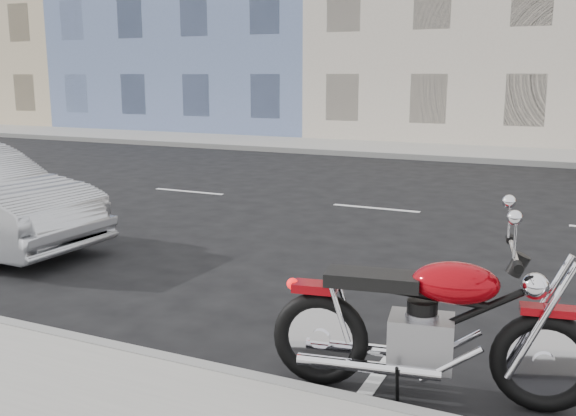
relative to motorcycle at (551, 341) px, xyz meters
name	(u,v)px	position (x,y,z in m)	size (l,w,h in m)	color
ground	(491,219)	(-1.24, 6.34, -0.54)	(120.00, 120.00, 0.00)	black
sidewalk_far	(368,148)	(-6.24, 15.04, -0.46)	(80.00, 3.40, 0.15)	gray
curb_far	(350,154)	(-6.24, 13.34, -0.46)	(80.00, 0.12, 0.16)	gray
bldg_far_west	(44,7)	(-27.24, 22.64, 5.46)	(12.00, 12.00, 12.00)	#CBB792
motorcycle	(551,341)	(0.00, 0.00, 0.00)	(2.33, 0.84, 1.18)	black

